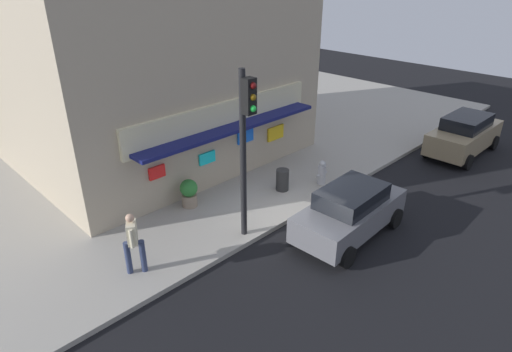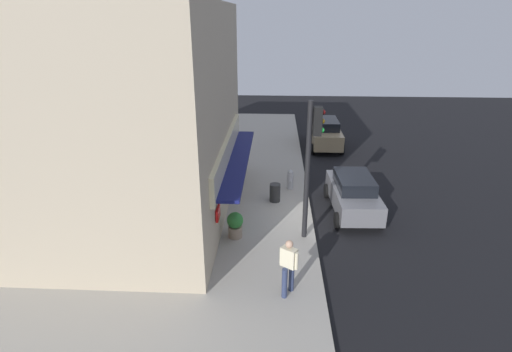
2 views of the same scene
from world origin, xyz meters
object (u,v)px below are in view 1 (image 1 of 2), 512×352
object	(u,v)px
parked_car_tan	(464,134)
fire_hydrant	(322,173)
traffic_light	(245,135)
parked_car_grey	(350,211)
trash_can	(282,180)
pedestrian	(133,241)
potted_plant_by_doorway	(189,192)

from	to	relation	value
parked_car_tan	fire_hydrant	bearing A→B (deg)	161.29
fire_hydrant	traffic_light	bearing A→B (deg)	-173.40
fire_hydrant	parked_car_grey	world-z (taller)	parked_car_grey
parked_car_grey	trash_can	bearing A→B (deg)	80.31
trash_can	pedestrian	distance (m)	6.24
fire_hydrant	parked_car_tan	bearing A→B (deg)	-18.71
traffic_light	fire_hydrant	distance (m)	5.14
parked_car_tan	pedestrian	bearing A→B (deg)	169.70
traffic_light	parked_car_tan	distance (m)	11.71
pedestrian	parked_car_tan	xyz separation A→B (m)	(14.57, -2.65, -0.25)
parked_car_grey	parked_car_tan	size ratio (longest dim) A/B	0.94
trash_can	parked_car_grey	xyz separation A→B (m)	(-0.55, -3.23, 0.29)
fire_hydrant	trash_can	world-z (taller)	fire_hydrant
traffic_light	potted_plant_by_doorway	xyz separation A→B (m)	(-0.16, 2.62, -2.69)
trash_can	potted_plant_by_doorway	world-z (taller)	potted_plant_by_doorway
pedestrian	potted_plant_by_doorway	bearing A→B (deg)	30.50
parked_car_grey	parked_car_tan	distance (m)	8.92
fire_hydrant	parked_car_tan	xyz separation A→B (m)	(6.98, -2.36, 0.29)
fire_hydrant	parked_car_tan	world-z (taller)	parked_car_tan
pedestrian	parked_car_grey	distance (m)	6.32
trash_can	potted_plant_by_doorway	xyz separation A→B (m)	(-3.09, 1.42, 0.12)
pedestrian	potted_plant_by_doorway	xyz separation A→B (m)	(3.11, 1.83, -0.47)
pedestrian	parked_car_grey	xyz separation A→B (m)	(5.65, -2.82, -0.31)
fire_hydrant	parked_car_grey	size ratio (longest dim) A/B	0.23
trash_can	pedestrian	world-z (taller)	pedestrian
traffic_light	trash_can	xyz separation A→B (m)	(2.93, 1.20, -2.81)
pedestrian	parked_car_tan	size ratio (longest dim) A/B	0.41
trash_can	pedestrian	size ratio (longest dim) A/B	0.45
fire_hydrant	parked_car_grey	distance (m)	3.20
traffic_light	fire_hydrant	size ratio (longest dim) A/B	5.35
trash_can	pedestrian	xyz separation A→B (m)	(-6.20, -0.41, 0.59)
parked_car_grey	fire_hydrant	bearing A→B (deg)	52.57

